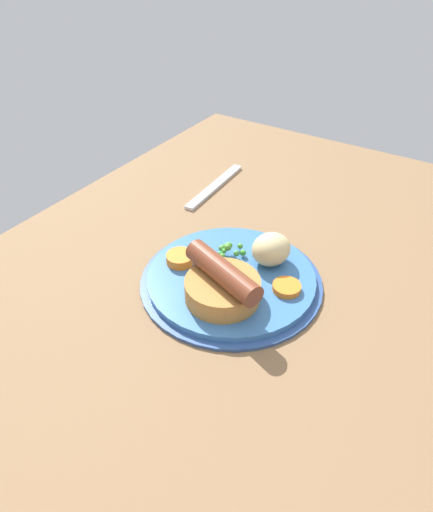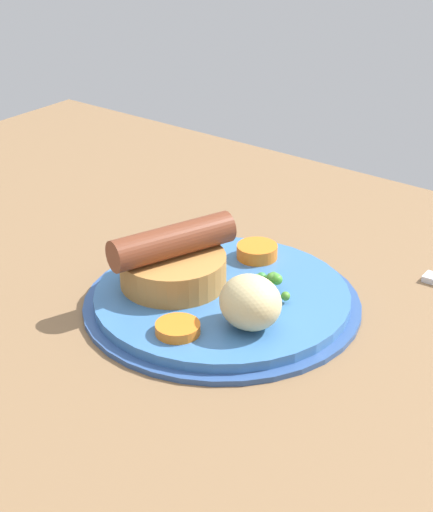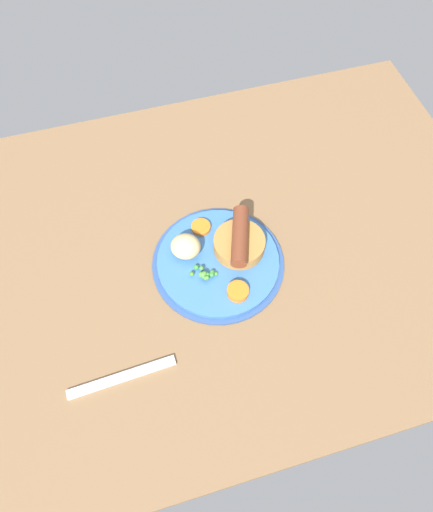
# 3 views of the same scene
# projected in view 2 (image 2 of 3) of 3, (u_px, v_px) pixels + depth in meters

# --- Properties ---
(dining_table) EXTENTS (1.10, 0.80, 0.03)m
(dining_table) POSITION_uv_depth(u_px,v_px,m) (174.00, 329.00, 0.75)
(dining_table) COLOR brown
(dining_table) RESTS_ON ground
(dinner_plate) EXTENTS (0.25, 0.25, 0.01)m
(dinner_plate) POSITION_uv_depth(u_px,v_px,m) (222.00, 300.00, 0.76)
(dinner_plate) COLOR #2D4C84
(dinner_plate) RESTS_ON dining_table
(sausage_pudding) EXTENTS (0.10, 0.12, 0.06)m
(sausage_pudding) POSITION_uv_depth(u_px,v_px,m) (173.00, 262.00, 0.76)
(sausage_pudding) COLOR #AD7538
(sausage_pudding) RESTS_ON dinner_plate
(pea_pile) EXTENTS (0.05, 0.04, 0.02)m
(pea_pile) POSITION_uv_depth(u_px,v_px,m) (270.00, 281.00, 0.75)
(pea_pile) COLOR #3C8A26
(pea_pile) RESTS_ON dinner_plate
(potato_chunk_0) EXTENTS (0.07, 0.07, 0.04)m
(potato_chunk_0) POSITION_uv_depth(u_px,v_px,m) (250.00, 302.00, 0.69)
(potato_chunk_0) COLOR #CCB77F
(potato_chunk_0) RESTS_ON dinner_plate
(carrot_slice_1) EXTENTS (0.05, 0.05, 0.01)m
(carrot_slice_1) POSITION_uv_depth(u_px,v_px,m) (178.00, 328.00, 0.69)
(carrot_slice_1) COLOR orange
(carrot_slice_1) RESTS_ON dinner_plate
(carrot_slice_2) EXTENTS (0.04, 0.04, 0.01)m
(carrot_slice_2) POSITION_uv_depth(u_px,v_px,m) (257.00, 251.00, 0.81)
(carrot_slice_2) COLOR orange
(carrot_slice_2) RESTS_ON dinner_plate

